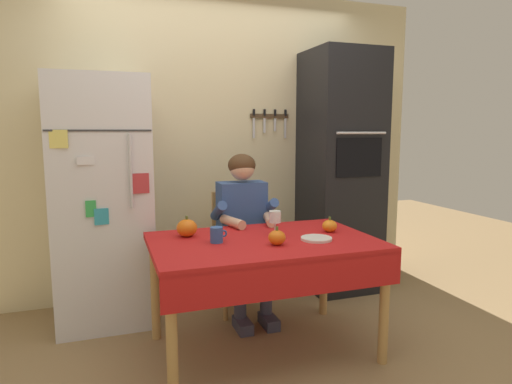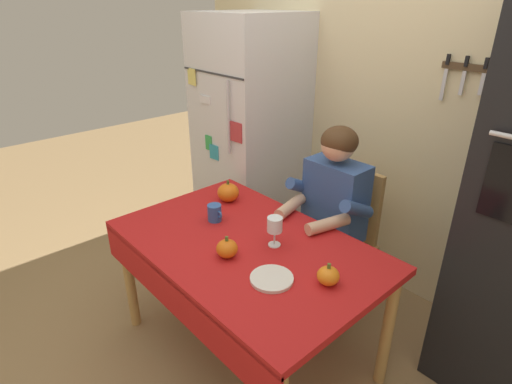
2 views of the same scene
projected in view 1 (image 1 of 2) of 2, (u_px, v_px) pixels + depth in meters
The scene contains 13 objects.
ground_plane at pixel (268, 357), 2.79m from camera, with size 10.00×10.00×0.00m, color #93754C.
back_wall_assembly at pixel (221, 144), 3.89m from camera, with size 3.70×0.13×2.60m.
refrigerator at pixel (103, 201), 3.26m from camera, with size 0.68×0.71×1.80m.
wall_oven at pixel (340, 172), 3.92m from camera, with size 0.60×0.64×2.10m.
dining_table at pixel (265, 253), 2.77m from camera, with size 1.40×0.90×0.74m.
chair_behind_person at pixel (237, 244), 3.55m from camera, with size 0.40×0.40×0.93m.
seated_person at pixel (244, 221), 3.34m from camera, with size 0.47×0.55×1.25m.
coffee_mug at pixel (217, 235), 2.70m from camera, with size 0.11×0.08×0.10m.
wine_glass at pixel (275, 218), 2.88m from camera, with size 0.08×0.08×0.16m.
pumpkin_large at pixel (277, 237), 2.64m from camera, with size 0.11×0.11×0.11m.
pumpkin_medium at pixel (330, 226), 2.98m from camera, with size 0.10×0.10×0.10m.
pumpkin_small at pixel (187, 228), 2.85m from camera, with size 0.13×0.13×0.14m.
serving_tray at pixel (316, 239), 2.77m from camera, with size 0.20×0.20×0.02m, color silver.
Camera 1 is at (-0.93, -2.45, 1.42)m, focal length 30.98 mm.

